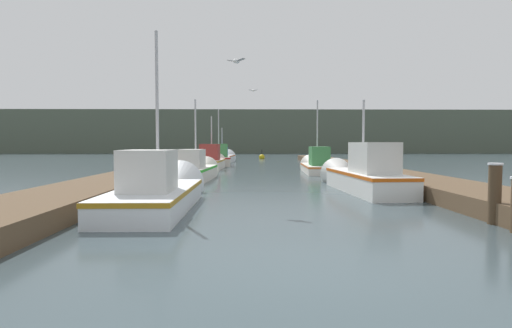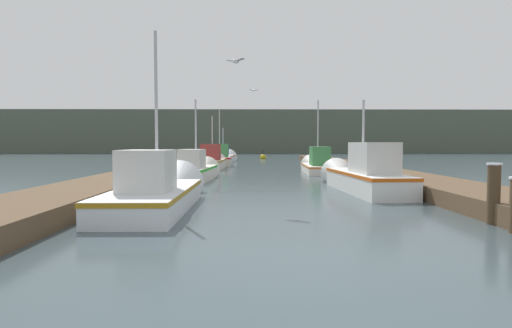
{
  "view_description": "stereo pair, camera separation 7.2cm",
  "coord_description": "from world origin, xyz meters",
  "px_view_note": "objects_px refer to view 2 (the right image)",
  "views": [
    {
      "loc": [
        -0.71,
        -5.09,
        1.67
      ],
      "look_at": [
        -0.43,
        10.84,
        0.85
      ],
      "focal_mm": 28.0,
      "sensor_mm": 36.0,
      "label": 1
    },
    {
      "loc": [
        -0.63,
        -5.09,
        1.67
      ],
      "look_at": [
        -0.43,
        10.84,
        0.85
      ],
      "focal_mm": 28.0,
      "sensor_mm": 36.0,
      "label": 2
    }
  ],
  "objects_px": {
    "fishing_boat_1": "(360,175)",
    "mooring_piling_1": "(212,154)",
    "fishing_boat_2": "(197,170)",
    "fishing_boat_3": "(317,165)",
    "fishing_boat_4": "(213,161)",
    "channel_buoy": "(263,157)",
    "seagull_1": "(254,90)",
    "mooring_piling_0": "(494,194)",
    "fishing_boat_6": "(224,157)",
    "fishing_boat_0": "(162,190)",
    "fishing_boat_5": "(220,158)",
    "seagull_lead": "(236,61)"
  },
  "relations": [
    {
      "from": "fishing_boat_1",
      "to": "mooring_piling_1",
      "type": "distance_m",
      "value": 27.19
    },
    {
      "from": "fishing_boat_2",
      "to": "fishing_boat_3",
      "type": "xyz_separation_m",
      "value": [
        6.4,
        4.6,
        -0.03
      ]
    },
    {
      "from": "fishing_boat_2",
      "to": "fishing_boat_4",
      "type": "relative_size",
      "value": 1.02
    },
    {
      "from": "fishing_boat_4",
      "to": "channel_buoy",
      "type": "xyz_separation_m",
      "value": [
        3.84,
        16.63,
        -0.32
      ]
    },
    {
      "from": "channel_buoy",
      "to": "seagull_1",
      "type": "relative_size",
      "value": 2.06
    },
    {
      "from": "fishing_boat_1",
      "to": "mooring_piling_0",
      "type": "relative_size",
      "value": 4.99
    },
    {
      "from": "fishing_boat_6",
      "to": "fishing_boat_4",
      "type": "bearing_deg",
      "value": -85.09
    },
    {
      "from": "channel_buoy",
      "to": "fishing_boat_6",
      "type": "bearing_deg",
      "value": -115.98
    },
    {
      "from": "fishing_boat_1",
      "to": "seagull_1",
      "type": "bearing_deg",
      "value": 105.86
    },
    {
      "from": "fishing_boat_0",
      "to": "mooring_piling_1",
      "type": "bearing_deg",
      "value": 92.67
    },
    {
      "from": "fishing_boat_4",
      "to": "mooring_piling_0",
      "type": "bearing_deg",
      "value": -65.49
    },
    {
      "from": "fishing_boat_5",
      "to": "channel_buoy",
      "type": "bearing_deg",
      "value": 68.7
    },
    {
      "from": "fishing_boat_6",
      "to": "seagull_lead",
      "type": "relative_size",
      "value": 11.4
    },
    {
      "from": "fishing_boat_3",
      "to": "seagull_1",
      "type": "distance_m",
      "value": 5.99
    },
    {
      "from": "fishing_boat_1",
      "to": "mooring_piling_0",
      "type": "height_order",
      "value": "fishing_boat_1"
    },
    {
      "from": "fishing_boat_5",
      "to": "seagull_1",
      "type": "relative_size",
      "value": 10.43
    },
    {
      "from": "fishing_boat_5",
      "to": "seagull_lead",
      "type": "relative_size",
      "value": 10.84
    },
    {
      "from": "fishing_boat_0",
      "to": "fishing_boat_3",
      "type": "relative_size",
      "value": 1.05
    },
    {
      "from": "seagull_1",
      "to": "channel_buoy",
      "type": "bearing_deg",
      "value": 84.76
    },
    {
      "from": "fishing_boat_2",
      "to": "fishing_boat_5",
      "type": "height_order",
      "value": "fishing_boat_5"
    },
    {
      "from": "fishing_boat_0",
      "to": "fishing_boat_5",
      "type": "relative_size",
      "value": 1.09
    },
    {
      "from": "fishing_boat_1",
      "to": "fishing_boat_5",
      "type": "bearing_deg",
      "value": 107.08
    },
    {
      "from": "fishing_boat_1",
      "to": "fishing_boat_2",
      "type": "relative_size",
      "value": 1.21
    },
    {
      "from": "fishing_boat_1",
      "to": "fishing_boat_4",
      "type": "height_order",
      "value": "fishing_boat_4"
    },
    {
      "from": "fishing_boat_6",
      "to": "mooring_piling_1",
      "type": "relative_size",
      "value": 5.01
    },
    {
      "from": "fishing_boat_5",
      "to": "channel_buoy",
      "type": "distance_m",
      "value": 12.76
    },
    {
      "from": "fishing_boat_2",
      "to": "mooring_piling_0",
      "type": "xyz_separation_m",
      "value": [
        7.52,
        -10.61,
        0.2
      ]
    },
    {
      "from": "fishing_boat_0",
      "to": "mooring_piling_1",
      "type": "height_order",
      "value": "fishing_boat_0"
    },
    {
      "from": "mooring_piling_1",
      "to": "channel_buoy",
      "type": "xyz_separation_m",
      "value": [
        5.22,
        2.94,
        -0.43
      ]
    },
    {
      "from": "fishing_boat_4",
      "to": "fishing_boat_5",
      "type": "xyz_separation_m",
      "value": [
        0.1,
        4.43,
        0.01
      ]
    },
    {
      "from": "fishing_boat_1",
      "to": "seagull_1",
      "type": "xyz_separation_m",
      "value": [
        -3.73,
        10.56,
        4.38
      ]
    },
    {
      "from": "seagull_lead",
      "to": "seagull_1",
      "type": "xyz_separation_m",
      "value": [
        0.62,
        13.18,
        0.91
      ]
    },
    {
      "from": "fishing_boat_4",
      "to": "fishing_boat_5",
      "type": "distance_m",
      "value": 4.43
    },
    {
      "from": "channel_buoy",
      "to": "seagull_lead",
      "type": "distance_m",
      "value": 31.88
    },
    {
      "from": "fishing_boat_3",
      "to": "fishing_boat_5",
      "type": "distance_m",
      "value": 9.87
    },
    {
      "from": "fishing_boat_0",
      "to": "mooring_piling_0",
      "type": "bearing_deg",
      "value": -20.72
    },
    {
      "from": "fishing_boat_2",
      "to": "fishing_boat_6",
      "type": "xyz_separation_m",
      "value": [
        0.11,
        16.77,
        -0.02
      ]
    },
    {
      "from": "fishing_boat_1",
      "to": "seagull_lead",
      "type": "bearing_deg",
      "value": -152.55
    },
    {
      "from": "fishing_boat_5",
      "to": "seagull_lead",
      "type": "height_order",
      "value": "fishing_boat_5"
    },
    {
      "from": "fishing_boat_5",
      "to": "fishing_boat_1",
      "type": "bearing_deg",
      "value": -73.57
    },
    {
      "from": "mooring_piling_0",
      "to": "seagull_lead",
      "type": "relative_size",
      "value": 2.39
    },
    {
      "from": "seagull_lead",
      "to": "fishing_boat_6",
      "type": "bearing_deg",
      "value": 126.04
    },
    {
      "from": "fishing_boat_2",
      "to": "seagull_1",
      "type": "xyz_separation_m",
      "value": [
        2.71,
        5.99,
        4.49
      ]
    },
    {
      "from": "fishing_boat_2",
      "to": "mooring_piling_1",
      "type": "height_order",
      "value": "fishing_boat_2"
    },
    {
      "from": "mooring_piling_1",
      "to": "fishing_boat_5",
      "type": "bearing_deg",
      "value": -80.87
    },
    {
      "from": "fishing_boat_2",
      "to": "fishing_boat_6",
      "type": "relative_size",
      "value": 0.86
    },
    {
      "from": "fishing_boat_1",
      "to": "fishing_boat_3",
      "type": "xyz_separation_m",
      "value": [
        -0.04,
        9.17,
        -0.13
      ]
    },
    {
      "from": "fishing_boat_1",
      "to": "mooring_piling_1",
      "type": "height_order",
      "value": "fishing_boat_1"
    },
    {
      "from": "fishing_boat_2",
      "to": "fishing_boat_5",
      "type": "relative_size",
      "value": 0.91
    },
    {
      "from": "fishing_boat_5",
      "to": "mooring_piling_0",
      "type": "bearing_deg",
      "value": -76.25
    }
  ]
}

